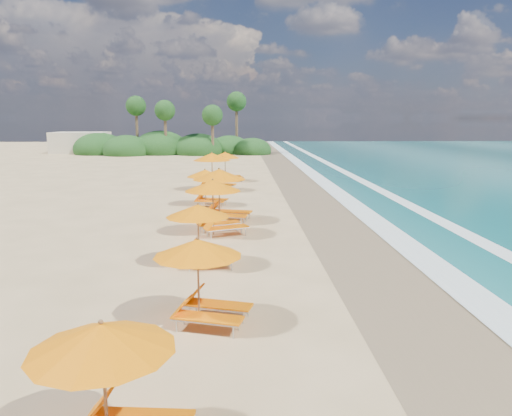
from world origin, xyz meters
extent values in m
plane|color=#D4B37C|center=(0.00, 0.00, 0.00)|extent=(160.00, 160.00, 0.00)
cube|color=#7E674B|center=(4.00, 0.00, 0.01)|extent=(4.00, 160.00, 0.01)
cube|color=white|center=(5.50, 0.00, 0.03)|extent=(1.20, 160.00, 0.01)
cube|color=white|center=(8.50, 0.00, 0.02)|extent=(0.80, 160.00, 0.01)
cylinder|color=olive|center=(-2.46, -12.35, 0.96)|extent=(0.05, 0.05, 1.93)
cone|color=orange|center=(-2.46, -12.35, 1.76)|extent=(2.14, 2.14, 0.39)
sphere|color=olive|center=(-2.46, -12.35, 1.98)|extent=(0.07, 0.07, 0.07)
cylinder|color=olive|center=(-1.57, -7.91, 0.97)|extent=(0.05, 0.05, 1.94)
cone|color=orange|center=(-1.57, -7.91, 1.78)|extent=(2.47, 2.47, 0.39)
sphere|color=olive|center=(-1.57, -7.91, 1.99)|extent=(0.07, 0.07, 0.07)
cylinder|color=olive|center=(-1.93, -3.53, 0.97)|extent=(0.05, 0.05, 1.95)
cone|color=orange|center=(-1.93, -3.53, 1.78)|extent=(2.17, 2.17, 0.39)
sphere|color=olive|center=(-1.93, -3.53, 2.00)|extent=(0.07, 0.07, 0.07)
cylinder|color=olive|center=(-1.69, 0.62, 1.09)|extent=(0.05, 0.05, 2.18)
cone|color=orange|center=(-1.69, 0.62, 2.00)|extent=(2.93, 2.93, 0.44)
sphere|color=olive|center=(-1.69, 0.62, 2.24)|extent=(0.08, 0.08, 0.08)
cylinder|color=olive|center=(-1.55, 3.26, 1.17)|extent=(0.06, 0.06, 2.34)
cone|color=orange|center=(-1.55, 3.26, 2.15)|extent=(2.95, 2.95, 0.47)
sphere|color=olive|center=(-1.55, 3.26, 2.41)|extent=(0.08, 0.08, 0.08)
cylinder|color=olive|center=(-2.47, 7.27, 0.96)|extent=(0.05, 0.05, 1.91)
cone|color=orange|center=(-2.47, 7.27, 1.75)|extent=(2.38, 2.38, 0.38)
sphere|color=olive|center=(-2.47, 7.27, 1.96)|extent=(0.07, 0.07, 0.07)
cylinder|color=olive|center=(-2.40, 12.75, 1.20)|extent=(0.06, 0.06, 2.40)
cone|color=orange|center=(-2.40, 12.75, 2.19)|extent=(3.11, 3.11, 0.48)
sphere|color=olive|center=(-2.40, 12.75, 2.46)|extent=(0.09, 0.09, 0.09)
cylinder|color=olive|center=(-1.70, 17.43, 1.06)|extent=(0.05, 0.05, 2.13)
cone|color=orange|center=(-1.70, 17.43, 1.95)|extent=(2.62, 2.62, 0.43)
sphere|color=olive|center=(-1.70, 17.43, 2.18)|extent=(0.08, 0.08, 0.08)
ellipsoid|color=#163D14|center=(-6.00, 45.00, 0.62)|extent=(6.40, 6.40, 4.16)
ellipsoid|color=#163D14|center=(-11.00, 46.00, 0.70)|extent=(7.20, 7.20, 4.68)
ellipsoid|color=#163D14|center=(-15.00, 44.00, 0.58)|extent=(6.00, 6.00, 3.90)
ellipsoid|color=#163D14|center=(-2.00, 47.00, 0.55)|extent=(5.60, 5.60, 3.64)
ellipsoid|color=#163D14|center=(-19.00, 46.00, 0.64)|extent=(6.60, 6.60, 4.29)
ellipsoid|color=#163D14|center=(1.00, 45.00, 0.49)|extent=(5.00, 5.00, 3.25)
cylinder|color=brown|center=(-4.00, 43.00, 2.50)|extent=(0.36, 0.36, 5.00)
sphere|color=#163D14|center=(-4.00, 43.00, 5.00)|extent=(2.60, 2.60, 2.60)
cylinder|color=brown|center=(-10.00, 44.00, 2.80)|extent=(0.36, 0.36, 5.60)
sphere|color=#163D14|center=(-10.00, 44.00, 5.60)|extent=(2.60, 2.60, 2.60)
cylinder|color=brown|center=(-14.00, 46.00, 3.10)|extent=(0.36, 0.36, 6.20)
sphere|color=#163D14|center=(-14.00, 46.00, 6.20)|extent=(2.60, 2.60, 2.60)
cylinder|color=brown|center=(-1.00, 47.00, 3.40)|extent=(0.36, 0.36, 6.80)
sphere|color=#163D14|center=(-1.00, 47.00, 6.80)|extent=(2.60, 2.60, 2.60)
cube|color=beige|center=(-22.00, 48.00, 1.40)|extent=(7.00, 5.00, 2.80)
camera|label=1|loc=(-0.61, -18.41, 4.62)|focal=34.02mm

